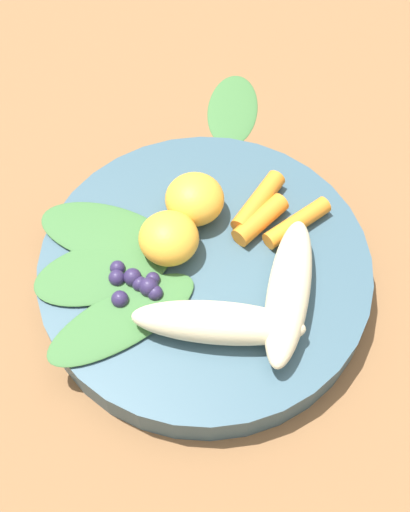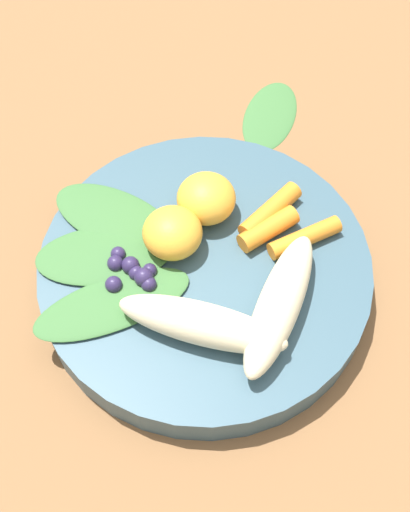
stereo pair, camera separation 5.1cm
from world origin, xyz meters
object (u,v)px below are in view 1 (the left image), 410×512
Objects in this scene: banana_peeled_left at (289,291)px; banana_peeled_right at (218,323)px; kale_leaf_stray at (233,108)px; bowl at (205,273)px; orange_segment_near at (169,238)px.

banana_peeled_right is (-0.06, -0.00, 0.00)m from banana_peeled_left.
bowl is at bearing 178.63° from kale_leaf_stray.
bowl is at bearing -46.73° from orange_segment_near.
orange_segment_near is at bearing 169.85° from kale_leaf_stray.
banana_peeled_right is 1.32× the size of kale_leaf_stray.
bowl is 0.04m from orange_segment_near.
banana_peeled_right is (-0.02, -0.06, 0.03)m from bowl.
banana_peeled_right is 0.08m from orange_segment_near.
orange_segment_near reaches higher than banana_peeled_right.
kale_leaf_stray is at bearing 90.93° from banana_peeled_right.
orange_segment_near is (-0.06, 0.08, 0.00)m from banana_peeled_left.
banana_peeled_right is at bearing -177.41° from kale_leaf_stray.
orange_segment_near is 0.49× the size of kale_leaf_stray.
orange_segment_near is at bearing 133.27° from bowl.
kale_leaf_stray is at bearing 57.75° from bowl.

